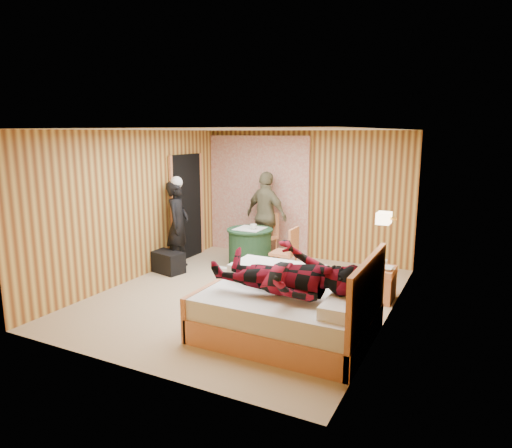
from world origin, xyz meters
The scene contains 23 objects.
floor centered at (0.00, 0.00, 0.00)m, with size 4.20×5.00×0.01m, color tan.
ceiling centered at (0.00, 0.00, 2.50)m, with size 4.20×5.00×0.01m, color silver.
wall_back centered at (0.00, 2.50, 1.25)m, with size 4.20×0.02×2.50m, color gold.
wall_left centered at (-2.10, 0.00, 1.25)m, with size 0.02×5.00×2.50m, color gold.
wall_right centered at (2.10, 0.00, 1.25)m, with size 0.02×5.00×2.50m, color gold.
curtain centered at (-1.00, 2.43, 1.20)m, with size 2.20×0.08×2.40m, color beige.
doorway centered at (-2.06, 1.40, 1.02)m, with size 0.06×0.90×2.05m, color black.
wall_lamp centered at (1.92, 0.45, 1.30)m, with size 0.26×0.24×0.16m.
bed centered at (1.12, -0.95, 0.32)m, with size 2.03×1.60×1.10m.
nightstand centered at (1.88, 0.74, 0.26)m, with size 0.38×0.52×0.50m.
round_table centered at (-0.63, 1.35, 0.37)m, with size 0.84×0.84×0.74m.
chair_far centered at (-0.61, 2.01, 0.54)m, with size 0.51×0.51×0.93m.
chair_near centered at (0.22, 1.11, 0.51)m, with size 0.40×0.40×0.88m.
duffel_bag centered at (-1.85, 0.44, 0.19)m, with size 0.66×0.35×0.37m, color black.
sneaker_left centered at (-0.85, 0.76, 0.06)m, with size 0.28×0.12×0.13m, color silver.
sneaker_right centered at (0.04, 0.49, 0.06)m, with size 0.28×0.12×0.13m, color silver.
woman_standing centered at (-1.82, 0.78, 0.81)m, with size 0.59×0.39×1.61m, color black.
man_at_table centered at (-0.63, 2.05, 0.86)m, with size 1.01×0.42×1.72m, color #6D6749.
man_on_bed centered at (1.15, -1.18, 0.98)m, with size 1.77×0.67×0.86m, color maroon.
book_lower centered at (1.88, 0.69, 0.51)m, with size 0.17×0.22×0.02m, color silver.
book_upper centered at (1.88, 0.69, 0.53)m, with size 0.16×0.22×0.02m, color silver.
cup_nightstand centered at (1.88, 0.87, 0.55)m, with size 0.10×0.10×0.09m, color silver.
cup_table centered at (-0.53, 1.30, 0.79)m, with size 0.12×0.12×0.10m, color silver.
Camera 1 is at (3.12, -5.87, 2.46)m, focal length 32.00 mm.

